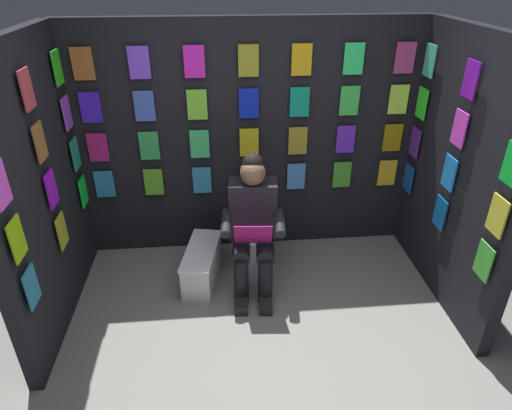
{
  "coord_description": "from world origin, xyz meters",
  "views": [
    {
      "loc": [
        0.29,
        2.16,
        2.55
      ],
      "look_at": [
        0.0,
        -0.91,
        0.85
      ],
      "focal_mm": 31.33,
      "sensor_mm": 36.0,
      "label": 1
    }
  ],
  "objects": [
    {
      "name": "display_wall_back",
      "position": [
        0.0,
        -1.71,
        1.08
      ],
      "size": [
        3.15,
        0.14,
        2.16
      ],
      "color": "black",
      "rests_on": "ground"
    },
    {
      "name": "display_wall_right",
      "position": [
        1.57,
        -0.83,
        1.08
      ],
      "size": [
        0.14,
        1.66,
        2.16
      ],
      "color": "black",
      "rests_on": "ground"
    },
    {
      "name": "person_reading",
      "position": [
        0.02,
        -1.02,
        0.6
      ],
      "size": [
        0.55,
        0.71,
        1.19
      ],
      "rotation": [
        0.0,
        0.0,
        -0.08
      ],
      "color": "black",
      "rests_on": "ground"
    },
    {
      "name": "comic_longbox_near",
      "position": [
        0.47,
        -1.1,
        0.17
      ],
      "size": [
        0.37,
        0.69,
        0.33
      ],
      "rotation": [
        0.0,
        0.0,
        -0.18
      ],
      "color": "silver",
      "rests_on": "ground"
    },
    {
      "name": "toilet",
      "position": [
        0.0,
        -1.25,
        0.33
      ],
      "size": [
        0.42,
        0.57,
        0.77
      ],
      "rotation": [
        0.0,
        0.0,
        -0.08
      ],
      "color": "white",
      "rests_on": "ground"
    },
    {
      "name": "display_wall_left",
      "position": [
        -1.57,
        -0.83,
        1.08
      ],
      "size": [
        0.14,
        1.66,
        2.16
      ],
      "color": "black",
      "rests_on": "ground"
    },
    {
      "name": "ground_plane",
      "position": [
        0.0,
        0.0,
        0.0
      ],
      "size": [
        30.0,
        30.0,
        0.0
      ],
      "primitive_type": "plane",
      "color": "gray"
    }
  ]
}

